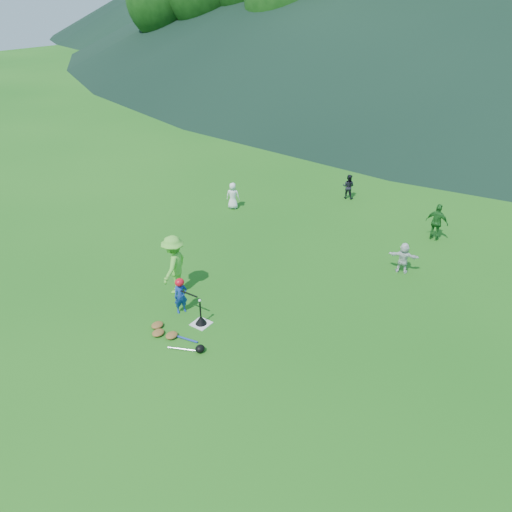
{
  "coord_description": "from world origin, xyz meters",
  "views": [
    {
      "loc": [
        7.2,
        -7.82,
        7.82
      ],
      "look_at": [
        0.0,
        2.5,
        0.9
      ],
      "focal_mm": 35.0,
      "sensor_mm": 36.0,
      "label": 1
    }
  ],
  "objects": [
    {
      "name": "fielder_c",
      "position": [
        3.44,
        8.35,
        0.65
      ],
      "size": [
        0.78,
        0.36,
        1.3
      ],
      "primitive_type": "imported",
      "rotation": [
        0.0,
        0.0,
        3.09
      ],
      "color": "#1E6622",
      "rests_on": "ground"
    },
    {
      "name": "fielder_b",
      "position": [
        -0.69,
        10.08,
        0.51
      ],
      "size": [
        0.55,
        0.47,
        1.01
      ],
      "primitive_type": "imported",
      "rotation": [
        0.0,
        0.0,
        3.32
      ],
      "color": "black",
      "rests_on": "ground"
    },
    {
      "name": "fielder_d",
      "position": [
        3.31,
        5.58,
        0.49
      ],
      "size": [
        0.95,
        0.52,
        0.98
      ],
      "primitive_type": "imported",
      "rotation": [
        0.0,
        0.0,
        3.41
      ],
      "color": "white",
      "rests_on": "ground"
    },
    {
      "name": "baseball",
      "position": [
        0.0,
        0.0,
        0.74
      ],
      "size": [
        0.08,
        0.08,
        0.08
      ],
      "primitive_type": "sphere",
      "color": "white",
      "rests_on": "batting_tee"
    },
    {
      "name": "equipment_pile",
      "position": [
        -0.24,
        -0.86,
        0.07
      ],
      "size": [
        1.8,
        0.66,
        0.19
      ],
      "color": "olive",
      "rests_on": "ground"
    },
    {
      "name": "adult_coach",
      "position": [
        -1.63,
        0.81,
        0.87
      ],
      "size": [
        0.98,
        1.28,
        1.75
      ],
      "primitive_type": "imported",
      "rotation": [
        0.0,
        0.0,
        -1.23
      ],
      "color": "#6AD13D",
      "rests_on": "ground"
    },
    {
      "name": "fielder_a",
      "position": [
        -3.92,
        6.55,
        0.52
      ],
      "size": [
        0.61,
        0.53,
        1.05
      ],
      "primitive_type": "imported",
      "rotation": [
        0.0,
        0.0,
        3.61
      ],
      "color": "white",
      "rests_on": "ground"
    },
    {
      "name": "batter_gear",
      "position": [
        -0.77,
        0.13,
        0.91
      ],
      "size": [
        0.73,
        0.26,
        0.37
      ],
      "color": "red",
      "rests_on": "ground"
    },
    {
      "name": "batting_tee",
      "position": [
        0.0,
        0.0,
        0.13
      ],
      "size": [
        0.3,
        0.3,
        0.68
      ],
      "color": "black",
      "rests_on": "home_plate"
    },
    {
      "name": "batter_child",
      "position": [
        -0.8,
        0.14,
        0.5
      ],
      "size": [
        0.38,
        0.44,
        1.01
      ],
      "primitive_type": "imported",
      "rotation": [
        0.0,
        0.0,
        1.09
      ],
      "color": "#153795",
      "rests_on": "ground"
    },
    {
      "name": "home_plate",
      "position": [
        0.0,
        0.0,
        0.01
      ],
      "size": [
        0.45,
        0.45,
        0.02
      ],
      "primitive_type": "cube",
      "color": "silver",
      "rests_on": "ground"
    },
    {
      "name": "ground",
      "position": [
        0.0,
        0.0,
        0.0
      ],
      "size": [
        120.0,
        120.0,
        0.0
      ],
      "primitive_type": "plane",
      "color": "#185F15",
      "rests_on": "ground"
    },
    {
      "name": "outfield_fence",
      "position": [
        0.0,
        28.0,
        0.7
      ],
      "size": [
        70.07,
        0.08,
        1.33
      ],
      "color": "gray",
      "rests_on": "ground"
    }
  ]
}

